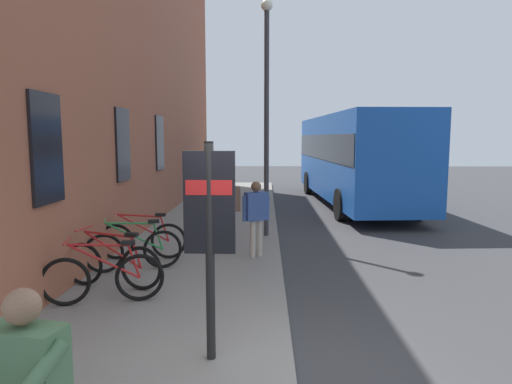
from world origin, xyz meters
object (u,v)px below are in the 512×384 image
at_px(city_bus, 353,154).
at_px(bicycle_nearest_sign, 112,264).
at_px(bicycle_beside_lamp, 143,240).
at_px(street_lamp, 267,100).
at_px(bicycle_by_door, 104,278).
at_px(pedestrian_crossing_street, 256,211).
at_px(bicycle_leaning_wall, 134,250).
at_px(pedestrian_near_bus, 229,204).
at_px(transit_info_sign, 210,217).

bearing_deg(city_bus, bicycle_nearest_sign, 150.23).
xyz_separation_m(bicycle_beside_lamp, street_lamp, (2.25, -2.49, 2.94)).
height_order(bicycle_by_door, pedestrian_crossing_street, pedestrian_crossing_street).
height_order(bicycle_beside_lamp, street_lamp, street_lamp).
bearing_deg(city_bus, bicycle_leaning_wall, 148.07).
xyz_separation_m(bicycle_by_door, bicycle_nearest_sign, (0.70, 0.11, 0.00)).
relative_size(pedestrian_crossing_street, pedestrian_near_bus, 1.01).
distance_m(bicycle_leaning_wall, street_lamp, 4.89).
height_order(transit_info_sign, pedestrian_crossing_street, transit_info_sign).
relative_size(bicycle_leaning_wall, street_lamp, 0.30).
bearing_deg(bicycle_nearest_sign, transit_info_sign, -141.04).
bearing_deg(bicycle_beside_lamp, bicycle_by_door, -177.91).
bearing_deg(bicycle_by_door, bicycle_nearest_sign, 9.21).
relative_size(transit_info_sign, city_bus, 0.23).
height_order(bicycle_beside_lamp, pedestrian_crossing_street, pedestrian_crossing_street).
height_order(bicycle_nearest_sign, transit_info_sign, transit_info_sign).
distance_m(bicycle_by_door, bicycle_nearest_sign, 0.71).
distance_m(city_bus, pedestrian_crossing_street, 8.95).
xyz_separation_m(transit_info_sign, pedestrian_crossing_street, (4.33, -0.41, -0.65)).
bearing_deg(bicycle_by_door, pedestrian_crossing_street, -39.20).
bearing_deg(street_lamp, bicycle_beside_lamp, 132.13).
relative_size(pedestrian_near_bus, street_lamp, 0.27).
bearing_deg(bicycle_nearest_sign, pedestrian_near_bus, -28.43).
height_order(pedestrian_near_bus, street_lamp, street_lamp).
xyz_separation_m(pedestrian_crossing_street, pedestrian_near_bus, (1.10, 0.64, -0.01)).
distance_m(bicycle_beside_lamp, pedestrian_crossing_street, 2.36).
height_order(bicycle_nearest_sign, city_bus, city_bus).
relative_size(bicycle_leaning_wall, pedestrian_crossing_street, 1.09).
bearing_deg(bicycle_nearest_sign, street_lamp, -32.01).
xyz_separation_m(bicycle_by_door, bicycle_beside_lamp, (2.47, 0.09, 0.00)).
distance_m(bicycle_by_door, bicycle_beside_lamp, 2.48).
relative_size(bicycle_beside_lamp, pedestrian_crossing_street, 1.14).
bearing_deg(transit_info_sign, pedestrian_crossing_street, -5.38).
height_order(transit_info_sign, street_lamp, street_lamp).
xyz_separation_m(bicycle_beside_lamp, pedestrian_crossing_street, (0.21, -2.28, 0.56)).
xyz_separation_m(city_bus, pedestrian_near_bus, (-7.09, 4.15, -0.86)).
xyz_separation_m(bicycle_leaning_wall, city_bus, (9.20, -5.74, 1.41)).
bearing_deg(transit_info_sign, bicycle_beside_lamp, 24.47).
xyz_separation_m(pedestrian_crossing_street, street_lamp, (2.04, -0.21, 2.38)).
bearing_deg(city_bus, pedestrian_near_bus, 149.66).
relative_size(bicycle_by_door, pedestrian_crossing_street, 1.12).
bearing_deg(transit_info_sign, pedestrian_near_bus, 2.44).
xyz_separation_m(bicycle_by_door, street_lamp, (4.73, -2.40, 2.94)).
distance_m(bicycle_by_door, transit_info_sign, 2.71).
relative_size(bicycle_nearest_sign, pedestrian_crossing_street, 1.12).
bearing_deg(pedestrian_crossing_street, street_lamp, -5.92).
xyz_separation_m(bicycle_nearest_sign, transit_info_sign, (-2.34, -1.90, 1.21)).
height_order(bicycle_by_door, bicycle_beside_lamp, same).
bearing_deg(transit_info_sign, bicycle_leaning_wall, 28.74).
xyz_separation_m(bicycle_beside_lamp, transit_info_sign, (-4.11, -1.87, 1.21)).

